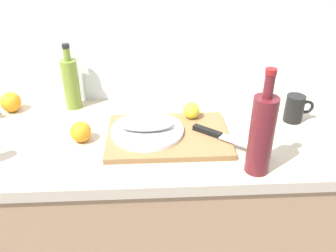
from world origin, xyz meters
TOP-DOWN VIEW (x-y plane):
  - back_wall at (0.00, 0.33)m, footprint 3.20×0.05m
  - kitchen_counter at (0.00, 0.00)m, footprint 2.00×0.60m
  - cutting_board at (0.22, -0.03)m, footprint 0.43×0.30m
  - white_plate at (0.15, -0.02)m, footprint 0.26×0.26m
  - fish_fillet at (0.15, -0.02)m, footprint 0.19×0.08m
  - chef_knife at (0.40, -0.07)m, footprint 0.25×0.20m
  - lemon_0 at (0.32, 0.08)m, footprint 0.06×0.06m
  - olive_oil_bottle at (-0.16, 0.24)m, footprint 0.06×0.06m
  - wine_bottle at (0.49, -0.23)m, footprint 0.07×0.07m
  - coffee_mug_0 at (0.72, 0.07)m, footprint 0.11×0.07m
  - orange_1 at (-0.40, 0.21)m, footprint 0.08×0.08m
  - orange_2 at (-0.08, -0.03)m, footprint 0.07×0.07m

SIDE VIEW (x-z plane):
  - kitchen_counter at x=0.00m, z-range 0.00..0.90m
  - cutting_board at x=0.22m, z-range 0.90..0.92m
  - white_plate at x=0.15m, z-range 0.92..0.93m
  - chef_knife at x=0.40m, z-range 0.92..0.94m
  - orange_2 at x=-0.08m, z-range 0.90..0.97m
  - orange_1 at x=-0.40m, z-range 0.90..0.98m
  - lemon_0 at x=0.32m, z-range 0.92..0.98m
  - fish_fillet at x=0.15m, z-range 0.94..0.97m
  - coffee_mug_0 at x=0.72m, z-range 0.90..1.01m
  - olive_oil_bottle at x=-0.16m, z-range 0.87..1.14m
  - wine_bottle at x=0.49m, z-range 0.87..1.20m
  - back_wall at x=0.00m, z-range 0.00..2.50m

